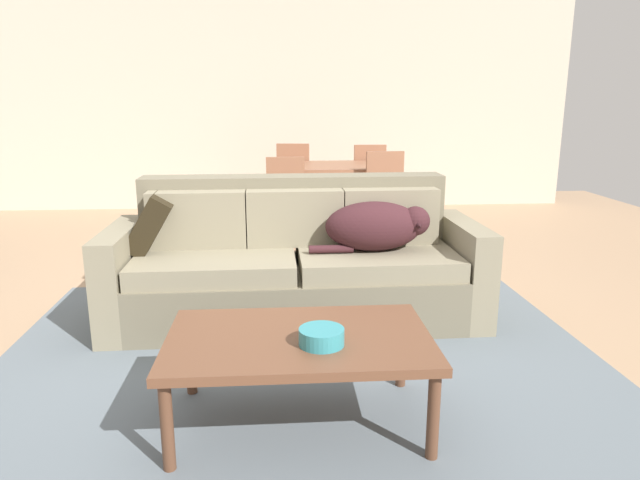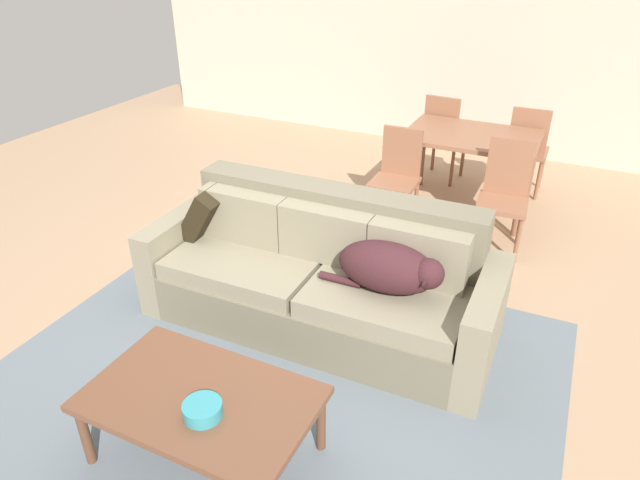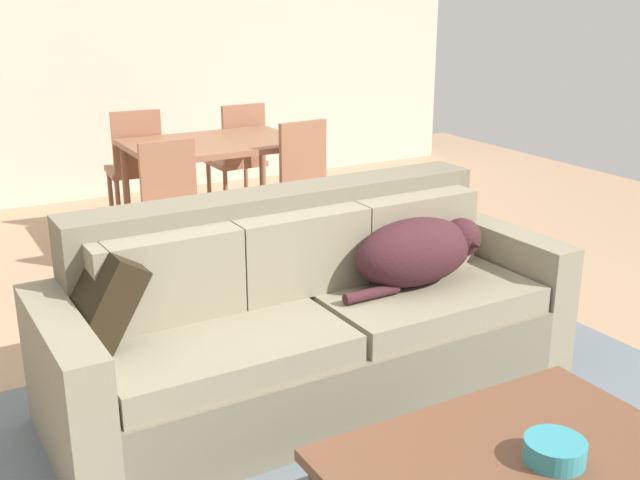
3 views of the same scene
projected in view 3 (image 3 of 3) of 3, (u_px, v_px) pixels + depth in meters
The scene contains 12 objects.
ground_plane at pixel (256, 401), 3.51m from camera, with size 10.00×10.00×0.00m, color tan.
back_partition at pixel (46, 43), 6.40m from camera, with size 8.00×0.12×2.70m, color beige.
couch at pixel (310, 320), 3.50m from camera, with size 2.38×0.91×0.90m.
dog_on_left_cushion at pixel (419, 251), 3.57m from camera, with size 0.77×0.33×0.31m.
throw_pillow_by_left_arm at pixel (99, 297), 3.01m from camera, with size 0.14×0.38×0.38m, color black.
coffee_table at pixel (508, 465), 2.39m from camera, with size 1.13×0.69×0.42m.
bowl_on_coffee_table at pixel (555, 451), 2.33m from camera, with size 0.19×0.19×0.07m, color teal.
dining_table at pixel (215, 152), 5.48m from camera, with size 1.20×0.86×0.75m.
dining_chair_near_left at pixel (176, 207), 4.81m from camera, with size 0.41×0.41×0.88m.
dining_chair_near_right at pixel (312, 186), 5.22m from camera, with size 0.43×0.43×0.93m.
dining_chair_far_left at pixel (136, 164), 5.82m from camera, with size 0.44×0.44×0.93m.
dining_chair_far_right at pixel (239, 155), 6.24m from camera, with size 0.41×0.41×0.92m.
Camera 3 is at (-1.28, -2.85, 1.78)m, focal length 43.48 mm.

